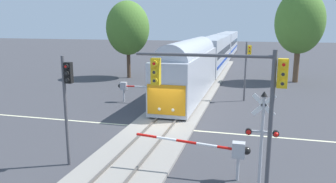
{
  "coord_description": "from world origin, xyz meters",
  "views": [
    {
      "loc": [
        5.79,
        -20.48,
        6.96
      ],
      "look_at": [
        -0.23,
        2.53,
        2.0
      ],
      "focal_mm": 35.23,
      "sensor_mm": 36.0,
      "label": 1
    }
  ],
  "objects_px": {
    "traffic_signal_far_side": "(247,62)",
    "crossing_gate_far": "(130,87)",
    "crossing_signal_mast": "(262,130)",
    "oak_far_right": "(300,22)",
    "crossing_gate_near": "(226,149)",
    "traffic_signal_median": "(67,93)",
    "traffic_signal_near_right": "(231,90)",
    "oak_behind_train": "(128,28)",
    "commuter_train": "(216,51)"
  },
  "relations": [
    {
      "from": "traffic_signal_far_side",
      "to": "crossing_gate_far",
      "type": "bearing_deg",
      "value": -162.76
    },
    {
      "from": "crossing_signal_mast",
      "to": "oak_far_right",
      "type": "distance_m",
      "value": 28.51
    },
    {
      "from": "crossing_gate_near",
      "to": "traffic_signal_median",
      "type": "height_order",
      "value": "traffic_signal_median"
    },
    {
      "from": "oak_far_right",
      "to": "traffic_signal_median",
      "type": "bearing_deg",
      "value": -115.78
    },
    {
      "from": "crossing_signal_mast",
      "to": "traffic_signal_near_right",
      "type": "relative_size",
      "value": 0.69
    },
    {
      "from": "crossing_gate_near",
      "to": "traffic_signal_far_side",
      "type": "distance_m",
      "value": 16.04
    },
    {
      "from": "traffic_signal_far_side",
      "to": "oak_behind_train",
      "type": "height_order",
      "value": "oak_behind_train"
    },
    {
      "from": "commuter_train",
      "to": "oak_far_right",
      "type": "xyz_separation_m",
      "value": [
        10.7,
        -10.26,
        4.33
      ]
    },
    {
      "from": "commuter_train",
      "to": "traffic_signal_far_side",
      "type": "relative_size",
      "value": 12.03
    },
    {
      "from": "crossing_gate_far",
      "to": "oak_behind_train",
      "type": "distance_m",
      "value": 14.49
    },
    {
      "from": "crossing_gate_far",
      "to": "traffic_signal_near_right",
      "type": "bearing_deg",
      "value": -57.4
    },
    {
      "from": "crossing_gate_near",
      "to": "crossing_signal_mast",
      "type": "bearing_deg",
      "value": -13.37
    },
    {
      "from": "crossing_gate_near",
      "to": "oak_far_right",
      "type": "distance_m",
      "value": 28.64
    },
    {
      "from": "crossing_gate_far",
      "to": "oak_far_right",
      "type": "bearing_deg",
      "value": 43.57
    },
    {
      "from": "crossing_gate_near",
      "to": "traffic_signal_median",
      "type": "relative_size",
      "value": 0.97
    },
    {
      "from": "commuter_train",
      "to": "crossing_gate_near",
      "type": "relative_size",
      "value": 12.08
    },
    {
      "from": "traffic_signal_near_right",
      "to": "oak_behind_train",
      "type": "relative_size",
      "value": 0.63
    },
    {
      "from": "crossing_gate_near",
      "to": "crossing_gate_far",
      "type": "distance_m",
      "value": 15.95
    },
    {
      "from": "crossing_signal_mast",
      "to": "oak_far_right",
      "type": "height_order",
      "value": "oak_far_right"
    },
    {
      "from": "crossing_gate_near",
      "to": "oak_behind_train",
      "type": "bearing_deg",
      "value": 119.81
    },
    {
      "from": "traffic_signal_far_side",
      "to": "commuter_train",
      "type": "bearing_deg",
      "value": 103.47
    },
    {
      "from": "crossing_gate_near",
      "to": "traffic_signal_median",
      "type": "xyz_separation_m",
      "value": [
        -7.58,
        -0.44,
        2.23
      ]
    },
    {
      "from": "commuter_train",
      "to": "crossing_gate_far",
      "type": "relative_size",
      "value": 10.99
    },
    {
      "from": "commuter_train",
      "to": "oak_far_right",
      "type": "relative_size",
      "value": 5.95
    },
    {
      "from": "crossing_gate_far",
      "to": "commuter_train",
      "type": "bearing_deg",
      "value": 79.33
    },
    {
      "from": "oak_behind_train",
      "to": "traffic_signal_far_side",
      "type": "bearing_deg",
      "value": -32.51
    },
    {
      "from": "traffic_signal_far_side",
      "to": "traffic_signal_near_right",
      "type": "bearing_deg",
      "value": -90.53
    },
    {
      "from": "crossing_gate_near",
      "to": "oak_behind_train",
      "type": "relative_size",
      "value": 0.55
    },
    {
      "from": "traffic_signal_median",
      "to": "commuter_train",
      "type": "bearing_deg",
      "value": 85.84
    },
    {
      "from": "crossing_gate_near",
      "to": "commuter_train",
      "type": "bearing_deg",
      "value": 97.25
    },
    {
      "from": "oak_behind_train",
      "to": "commuter_train",
      "type": "bearing_deg",
      "value": 51.39
    },
    {
      "from": "crossing_signal_mast",
      "to": "crossing_gate_far",
      "type": "height_order",
      "value": "crossing_signal_mast"
    },
    {
      "from": "crossing_gate_near",
      "to": "traffic_signal_far_side",
      "type": "height_order",
      "value": "traffic_signal_far_side"
    },
    {
      "from": "crossing_gate_far",
      "to": "traffic_signal_far_side",
      "type": "bearing_deg",
      "value": 17.24
    },
    {
      "from": "crossing_signal_mast",
      "to": "traffic_signal_far_side",
      "type": "relative_size",
      "value": 0.79
    },
    {
      "from": "crossing_signal_mast",
      "to": "commuter_train",
      "type": "bearing_deg",
      "value": 99.36
    },
    {
      "from": "commuter_train",
      "to": "crossing_signal_mast",
      "type": "relative_size",
      "value": 15.21
    },
    {
      "from": "traffic_signal_near_right",
      "to": "oak_behind_train",
      "type": "xyz_separation_m",
      "value": [
        -14.84,
        27.89,
        1.7
      ]
    },
    {
      "from": "crossing_signal_mast",
      "to": "oak_behind_train",
      "type": "height_order",
      "value": "oak_behind_train"
    },
    {
      "from": "crossing_gate_near",
      "to": "crossing_signal_mast",
      "type": "relative_size",
      "value": 1.26
    },
    {
      "from": "commuter_train",
      "to": "crossing_gate_far",
      "type": "bearing_deg",
      "value": -100.67
    },
    {
      "from": "traffic_signal_near_right",
      "to": "commuter_train",
      "type": "bearing_deg",
      "value": 97.18
    },
    {
      "from": "crossing_gate_near",
      "to": "traffic_signal_near_right",
      "type": "xyz_separation_m",
      "value": [
        0.26,
        -2.43,
        3.19
      ]
    },
    {
      "from": "crossing_gate_near",
      "to": "traffic_signal_near_right",
      "type": "height_order",
      "value": "traffic_signal_near_right"
    },
    {
      "from": "traffic_signal_median",
      "to": "oak_behind_train",
      "type": "height_order",
      "value": "oak_behind_train"
    },
    {
      "from": "traffic_signal_median",
      "to": "oak_behind_train",
      "type": "distance_m",
      "value": 26.96
    },
    {
      "from": "crossing_signal_mast",
      "to": "oak_far_right",
      "type": "bearing_deg",
      "value": 80.96
    },
    {
      "from": "commuter_train",
      "to": "oak_behind_train",
      "type": "bearing_deg",
      "value": -128.61
    },
    {
      "from": "crossing_gate_far",
      "to": "oak_behind_train",
      "type": "xyz_separation_m",
      "value": [
        -5.09,
        12.64,
        4.92
      ]
    },
    {
      "from": "traffic_signal_far_side",
      "to": "oak_far_right",
      "type": "xyz_separation_m",
      "value": [
        5.47,
        11.56,
        3.48
      ]
    }
  ]
}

